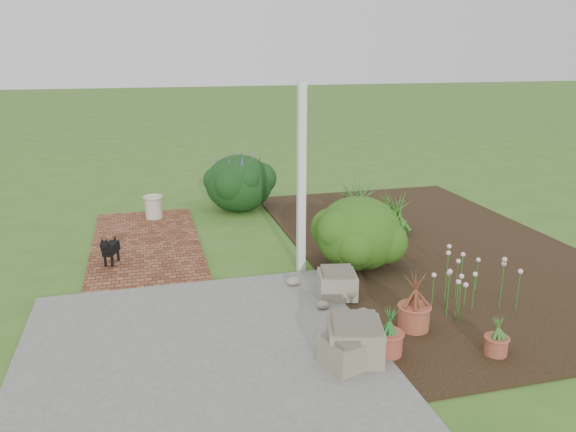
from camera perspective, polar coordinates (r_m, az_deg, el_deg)
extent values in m
plane|color=#376A21|center=(7.45, -0.71, -6.13)|extent=(80.00, 80.00, 0.00)
cube|color=slate|center=(5.70, -8.91, -13.68)|extent=(3.50, 3.50, 0.04)
cube|color=#5C2F1D|center=(8.89, -14.21, -2.69)|extent=(1.60, 3.50, 0.04)
cube|color=black|center=(8.77, 14.55, -3.03)|extent=(4.00, 7.00, 0.03)
cube|color=white|center=(7.23, 1.37, 3.58)|extent=(0.10, 0.10, 2.50)
cube|color=#756B57|center=(5.40, 5.94, -13.55)|extent=(0.51, 0.51, 0.27)
cube|color=gray|center=(5.51, 6.77, -12.49)|extent=(0.63, 0.63, 0.34)
cube|color=gray|center=(6.76, 5.02, -6.95)|extent=(0.51, 0.51, 0.29)
cube|color=black|center=(8.06, -17.55, -3.16)|extent=(0.23, 0.33, 0.14)
cylinder|color=black|center=(8.03, -18.07, -4.38)|extent=(0.04, 0.04, 0.15)
cylinder|color=black|center=(7.99, -17.45, -4.42)|extent=(0.04, 0.04, 0.15)
cylinder|color=black|center=(8.22, -17.48, -3.84)|extent=(0.04, 0.04, 0.15)
cylinder|color=black|center=(8.18, -16.87, -3.88)|extent=(0.04, 0.04, 0.15)
sphere|color=black|center=(7.86, -18.13, -2.86)|extent=(0.13, 0.13, 0.13)
cone|color=black|center=(8.17, -17.18, -2.17)|extent=(0.08, 0.11, 0.11)
cylinder|color=beige|center=(10.05, -13.50, 0.87)|extent=(0.33, 0.33, 0.39)
ellipsoid|color=#16370A|center=(7.62, 7.18, -1.53)|extent=(1.53, 1.53, 0.99)
cylinder|color=#9F4B35|center=(6.16, 12.66, -9.98)|extent=(0.40, 0.40, 0.27)
cylinder|color=#9B4A34|center=(5.93, 20.39, -12.22)|extent=(0.29, 0.29, 0.18)
cylinder|color=#A54738|center=(5.65, 10.17, -12.60)|extent=(0.31, 0.31, 0.23)
ellipsoid|color=black|center=(10.43, -4.99, 3.50)|extent=(1.64, 1.64, 1.06)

